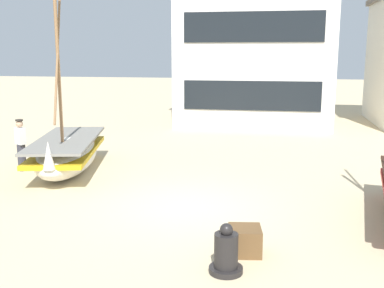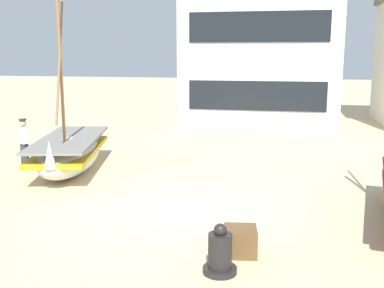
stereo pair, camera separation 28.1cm
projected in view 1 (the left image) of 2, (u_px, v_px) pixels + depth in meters
ground_plane at (185, 206)px, 11.66m from camera, size 120.00×120.00×0.00m
fishing_boat_near_left at (67, 153)px, 14.88m from camera, size 2.78×5.06×5.94m
fisherman_by_hull at (21, 146)px, 15.05m from camera, size 0.42×0.38×1.68m
capstan_winch at (226, 253)px, 8.08m from camera, size 0.60×0.60×0.90m
cargo_crate at (245, 241)px, 8.88m from camera, size 0.70×0.70×0.51m
harbor_building_main at (256, 30)px, 24.59m from camera, size 8.11×6.26×9.93m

